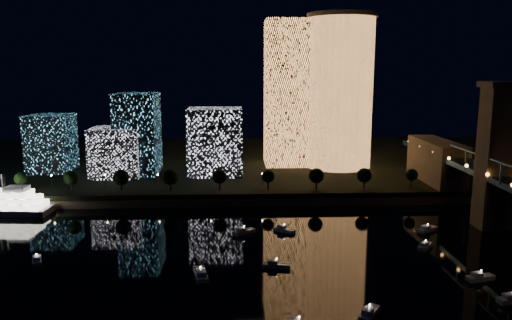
# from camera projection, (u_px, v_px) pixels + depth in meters

# --- Properties ---
(ground) EXTENTS (520.00, 520.00, 0.00)m
(ground) POSITION_uv_depth(u_px,v_px,m) (333.00, 296.00, 120.90)
(ground) COLOR black
(ground) RESTS_ON ground
(far_bank) EXTENTS (420.00, 160.00, 5.00)m
(far_bank) POSITION_uv_depth(u_px,v_px,m) (277.00, 162.00, 277.62)
(far_bank) COLOR black
(far_bank) RESTS_ON ground
(seawall) EXTENTS (420.00, 6.00, 3.00)m
(seawall) POSITION_uv_depth(u_px,v_px,m) (294.00, 201.00, 201.18)
(seawall) COLOR #6B5E4C
(seawall) RESTS_ON ground
(tower_cylindrical) EXTENTS (34.00, 34.00, 75.14)m
(tower_cylindrical) POSITION_uv_depth(u_px,v_px,m) (340.00, 92.00, 246.74)
(tower_cylindrical) COLOR #FFA051
(tower_cylindrical) RESTS_ON far_bank
(tower_rectangular) EXTENTS (22.93, 22.93, 72.96)m
(tower_rectangular) POSITION_uv_depth(u_px,v_px,m) (288.00, 93.00, 253.75)
(tower_rectangular) COLOR #FFA051
(tower_rectangular) RESTS_ON far_bank
(midrise_blocks) EXTENTS (101.91, 33.74, 37.77)m
(midrise_blocks) POSITION_uv_depth(u_px,v_px,m) (139.00, 141.00, 234.95)
(midrise_blocks) COLOR white
(midrise_blocks) RESTS_ON far_bank
(motorboats) EXTENTS (127.77, 70.70, 2.78)m
(motorboats) POSITION_uv_depth(u_px,v_px,m) (304.00, 267.00, 136.04)
(motorboats) COLOR silver
(motorboats) RESTS_ON ground
(esplanade_trees) EXTENTS (165.05, 6.64, 8.82)m
(esplanade_trees) POSITION_uv_depth(u_px,v_px,m) (217.00, 177.00, 204.13)
(esplanade_trees) COLOR black
(esplanade_trees) RESTS_ON far_bank
(street_lamps) EXTENTS (132.70, 0.70, 5.65)m
(street_lamps) POSITION_uv_depth(u_px,v_px,m) (210.00, 177.00, 210.16)
(street_lamps) COLOR black
(street_lamps) RESTS_ON far_bank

